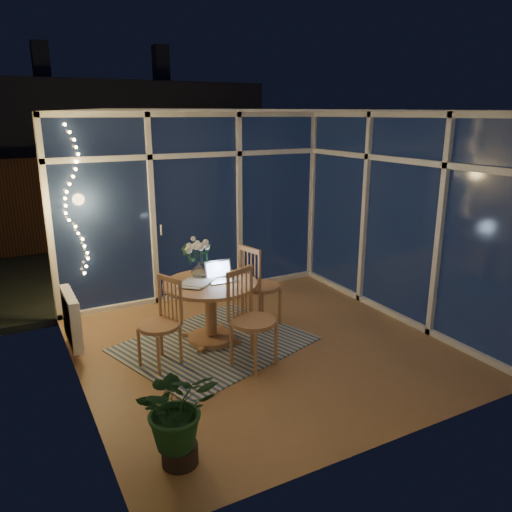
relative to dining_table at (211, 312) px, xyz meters
name	(u,v)px	position (x,y,z in m)	size (l,w,h in m)	color
floor	(264,346)	(0.48, -0.41, -0.36)	(4.00, 4.00, 0.00)	#986E42
ceiling	(265,111)	(0.48, -0.41, 2.24)	(4.00, 4.00, 0.00)	white
wall_back	(196,207)	(0.48, 1.59, 0.94)	(4.00, 0.04, 2.60)	silver
wall_front	(396,293)	(0.48, -2.41, 0.94)	(4.00, 0.04, 2.60)	silver
wall_left	(69,261)	(-1.52, -0.41, 0.94)	(0.04, 4.00, 2.60)	silver
wall_right	(403,219)	(2.48, -0.41, 0.94)	(0.04, 4.00, 2.60)	silver
window_wall_back	(197,207)	(0.48, 1.55, 0.94)	(4.00, 0.10, 2.60)	white
window_wall_right	(401,219)	(2.44, -0.41, 0.94)	(0.10, 4.00, 2.60)	white
radiator	(71,318)	(-1.46, 0.49, 0.04)	(0.10, 0.70, 0.58)	white
fairy_lights	(74,202)	(-1.17, 1.47, 1.16)	(0.24, 0.10, 1.85)	#FFC566
garden_patio	(167,247)	(0.98, 4.59, -0.42)	(12.00, 6.00, 0.10)	black
garden_fence	(133,199)	(0.48, 5.09, 0.54)	(11.00, 0.08, 1.80)	#351A13
neighbour_roof	(110,129)	(0.78, 8.09, 1.84)	(7.00, 3.00, 2.20)	#363841
garden_shrubs	(120,249)	(-0.32, 2.99, 0.09)	(0.90, 0.90, 0.90)	black
rug	(215,344)	(0.00, -0.10, -0.36)	(1.99, 1.59, 0.01)	#C0B99C
dining_table	(211,312)	(0.00, 0.00, 0.00)	(1.07, 1.07, 0.73)	#AA6D4C
chair_left	(159,324)	(-0.71, -0.30, 0.12)	(0.45, 0.45, 0.96)	#AA6D4C
chair_right	(261,285)	(0.75, 0.16, 0.17)	(0.49, 0.49, 1.06)	#AA6D4C
chair_front	(254,319)	(0.16, -0.75, 0.16)	(0.49, 0.49, 1.05)	#AA6D4C
laptop	(222,271)	(0.14, -0.02, 0.48)	(0.32, 0.28, 0.23)	silver
flower_vase	(199,270)	(-0.05, 0.20, 0.47)	(0.20, 0.20, 0.21)	silver
bowl	(224,274)	(0.23, 0.14, 0.38)	(0.15, 0.15, 0.04)	silver
newspapers	(195,282)	(-0.16, 0.06, 0.38)	(0.37, 0.28, 0.02)	silver
phone	(225,282)	(0.15, -0.08, 0.37)	(0.11, 0.05, 0.01)	black
potted_plant	(178,420)	(-1.05, -1.85, 0.02)	(0.54, 0.47, 0.76)	#17411F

